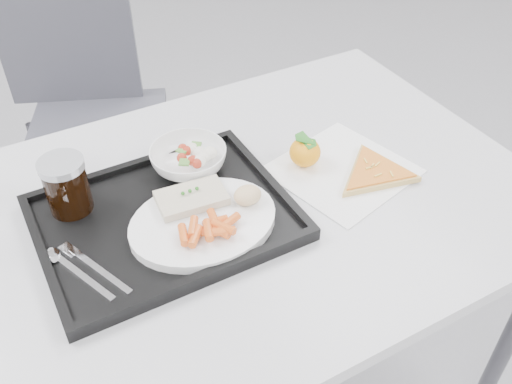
{
  "coord_description": "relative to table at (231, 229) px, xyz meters",
  "views": [
    {
      "loc": [
        -0.35,
        -0.43,
        1.48
      ],
      "look_at": [
        0.05,
        0.29,
        0.77
      ],
      "focal_mm": 40.0,
      "sensor_mm": 36.0,
      "label": 1
    }
  ],
  "objects": [
    {
      "name": "carrot_pile",
      "position": [
        -0.08,
        -0.09,
        0.11
      ],
      "size": [
        0.12,
        0.08,
        0.02
      ],
      "color": "#DE5B1E",
      "rests_on": "dinner_plate"
    },
    {
      "name": "pizza_slice",
      "position": [
        0.29,
        -0.07,
        0.08
      ],
      "size": [
        0.25,
        0.25,
        0.02
      ],
      "color": "#E2B66E",
      "rests_on": "napkin"
    },
    {
      "name": "bread_roll",
      "position": [
        0.02,
        -0.04,
        0.12
      ],
      "size": [
        0.07,
        0.06,
        0.03
      ],
      "color": "#DDC487",
      "rests_on": "dinner_plate"
    },
    {
      "name": "salad_bowl",
      "position": [
        -0.03,
        0.12,
        0.11
      ],
      "size": [
        0.15,
        0.15,
        0.05
      ],
      "color": "white",
      "rests_on": "tray"
    },
    {
      "name": "dinner_plate",
      "position": [
        -0.08,
        -0.05,
        0.09
      ],
      "size": [
        0.27,
        0.27,
        0.02
      ],
      "color": "white",
      "rests_on": "tray"
    },
    {
      "name": "tray",
      "position": [
        -0.13,
        0.01,
        0.08
      ],
      "size": [
        0.45,
        0.35,
        0.03
      ],
      "color": "black",
      "rests_on": "table"
    },
    {
      "name": "fish_fillet",
      "position": [
        -0.07,
        0.01,
        0.11
      ],
      "size": [
        0.13,
        0.09,
        0.02
      ],
      "color": "beige",
      "rests_on": "dinner_plate"
    },
    {
      "name": "table",
      "position": [
        0.0,
        0.0,
        0.0
      ],
      "size": [
        1.2,
        0.8,
        0.75
      ],
      "color": "#AAAAAD",
      "rests_on": "ground"
    },
    {
      "name": "salad_contents",
      "position": [
        -0.02,
        0.11,
        0.12
      ],
      "size": [
        0.09,
        0.08,
        0.02
      ],
      "color": "#A32B18",
      "rests_on": "salad_bowl"
    },
    {
      "name": "tangerine",
      "position": [
        0.19,
        0.03,
        0.1
      ],
      "size": [
        0.08,
        0.08,
        0.07
      ],
      "color": "orange",
      "rests_on": "napkin"
    },
    {
      "name": "cola_glass",
      "position": [
        -0.27,
        0.12,
        0.14
      ],
      "size": [
        0.08,
        0.08,
        0.11
      ],
      "color": "black",
      "rests_on": "tray"
    },
    {
      "name": "napkin",
      "position": [
        0.25,
        -0.02,
        0.07
      ],
      "size": [
        0.3,
        0.29,
        0.0
      ],
      "color": "white",
      "rests_on": "table"
    },
    {
      "name": "chair",
      "position": [
        -0.07,
        0.89,
        -0.15
      ],
      "size": [
        0.55,
        0.56,
        0.93
      ],
      "color": "#3B3B43",
      "rests_on": "ground"
    },
    {
      "name": "cutlery",
      "position": [
        -0.3,
        -0.03,
        0.08
      ],
      "size": [
        0.11,
        0.17,
        0.01
      ],
      "color": "silver",
      "rests_on": "tray"
    }
  ]
}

